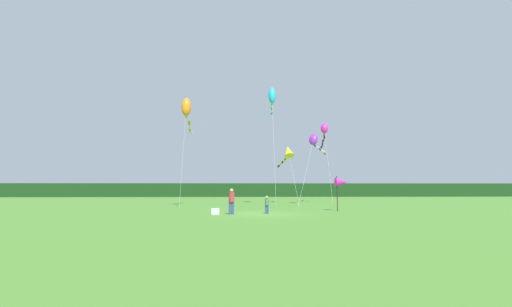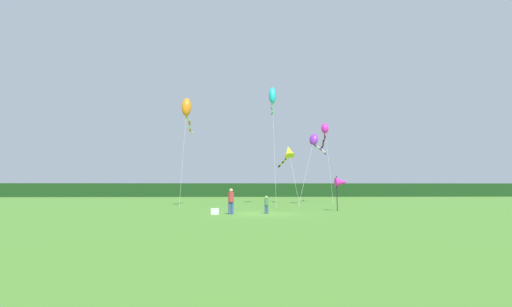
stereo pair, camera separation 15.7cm
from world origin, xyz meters
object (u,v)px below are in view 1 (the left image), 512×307
(kite_cyan, at_px, (272,97))
(kite_magenta, at_px, (324,131))
(kite_yellow, at_px, (288,152))
(person_child, at_px, (267,204))
(kite_purple, at_px, (315,141))
(kite_orange, at_px, (187,110))
(person_adult, at_px, (231,200))
(banner_flag_pole, at_px, (341,182))
(cooler_box, at_px, (216,211))

(kite_cyan, bearing_deg, kite_magenta, 36.82)
(kite_yellow, bearing_deg, person_child, -102.81)
(person_child, height_order, kite_purple, kite_purple)
(kite_orange, bearing_deg, kite_cyan, 24.63)
(person_adult, xyz_separation_m, kite_orange, (-4.26, 8.79, 7.82))
(kite_magenta, height_order, kite_cyan, kite_cyan)
(person_child, xyz_separation_m, banner_flag_pole, (5.76, 2.45, 1.45))
(kite_magenta, bearing_deg, kite_cyan, -143.18)
(banner_flag_pole, height_order, kite_orange, kite_orange)
(banner_flag_pole, xyz_separation_m, kite_cyan, (-4.25, 9.60, 8.85))
(person_adult, bearing_deg, cooler_box, -177.71)
(kite_yellow, bearing_deg, person_adult, -110.01)
(person_child, relative_size, cooler_box, 2.27)
(kite_magenta, xyz_separation_m, kite_cyan, (-6.49, -4.86, 2.74))
(kite_yellow, xyz_separation_m, kite_cyan, (-2.10, -3.84, 5.30))
(person_child, bearing_deg, cooler_box, -171.52)
(banner_flag_pole, distance_m, kite_magenta, 15.86)
(kite_magenta, bearing_deg, kite_yellow, -166.88)
(cooler_box, height_order, kite_yellow, kite_yellow)
(kite_purple, bearing_deg, kite_orange, -159.83)
(cooler_box, xyz_separation_m, kite_purple, (9.40, 13.48, 6.32))
(kite_orange, xyz_separation_m, kite_purple, (12.64, 4.64, -2.23))
(kite_orange, xyz_separation_m, kite_magenta, (14.60, 8.58, -0.52))
(banner_flag_pole, distance_m, kite_orange, 15.22)
(kite_orange, distance_m, kite_magenta, 16.95)
(cooler_box, bearing_deg, person_adult, 2.29)
(person_adult, distance_m, kite_cyan, 16.50)
(banner_flag_pole, xyz_separation_m, kite_yellow, (-2.15, 13.44, 3.55))
(banner_flag_pole, relative_size, kite_yellow, 0.36)
(person_adult, height_order, kite_orange, kite_orange)
(kite_purple, height_order, kite_cyan, kite_cyan)
(cooler_box, xyz_separation_m, kite_magenta, (11.37, 17.41, 8.03))
(kite_yellow, height_order, kite_cyan, kite_cyan)
(person_adult, bearing_deg, kite_purple, 58.06)
(cooler_box, relative_size, kite_magenta, 0.06)
(kite_orange, distance_m, kite_yellow, 13.08)
(kite_cyan, bearing_deg, cooler_box, -111.24)
(person_adult, relative_size, kite_cyan, 0.14)
(person_child, bearing_deg, kite_purple, 65.06)
(person_child, height_order, kite_orange, kite_orange)
(person_adult, distance_m, banner_flag_pole, 8.69)
(kite_orange, height_order, kite_yellow, kite_orange)
(kite_magenta, relative_size, kite_cyan, 0.76)
(kite_purple, bearing_deg, kite_yellow, 129.70)
(cooler_box, relative_size, banner_flag_pole, 0.20)
(kite_yellow, bearing_deg, kite_orange, -143.51)
(person_adult, height_order, kite_purple, kite_purple)
(person_child, xyz_separation_m, kite_orange, (-6.60, 8.33, 8.09))
(kite_cyan, bearing_deg, person_child, -97.15)
(person_child, height_order, kite_cyan, kite_cyan)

